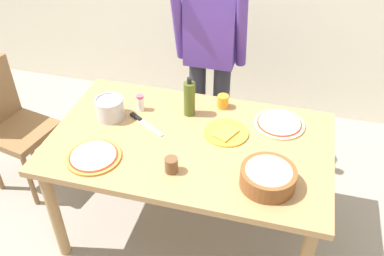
% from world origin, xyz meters
% --- Properties ---
extents(ground, '(8.00, 8.00, 0.00)m').
position_xyz_m(ground, '(0.00, 0.00, 0.00)').
color(ground, gray).
extents(dining_table, '(1.60, 0.96, 0.76)m').
position_xyz_m(dining_table, '(0.00, 0.00, 0.67)').
color(dining_table, '#A37A4C').
rests_on(dining_table, ground).
extents(person_cook, '(0.49, 0.25, 1.62)m').
position_xyz_m(person_cook, '(-0.06, 0.76, 0.94)').
color(person_cook, '#2D2D38').
rests_on(person_cook, ground).
extents(chair_wooden_left, '(0.47, 0.47, 0.95)m').
position_xyz_m(chair_wooden_left, '(-1.32, 0.13, 0.54)').
color(chair_wooden_left, brown).
rests_on(chair_wooden_left, ground).
extents(pizza_raw_on_board, '(0.30, 0.30, 0.02)m').
position_xyz_m(pizza_raw_on_board, '(0.48, 0.28, 0.77)').
color(pizza_raw_on_board, beige).
rests_on(pizza_raw_on_board, dining_table).
extents(pizza_cooked_on_tray, '(0.30, 0.30, 0.02)m').
position_xyz_m(pizza_cooked_on_tray, '(-0.46, -0.28, 0.77)').
color(pizza_cooked_on_tray, '#C67A33').
rests_on(pizza_cooked_on_tray, dining_table).
extents(plate_with_slice, '(0.26, 0.26, 0.02)m').
position_xyz_m(plate_with_slice, '(0.19, 0.11, 0.77)').
color(plate_with_slice, gold).
rests_on(plate_with_slice, dining_table).
extents(popcorn_bowl, '(0.28, 0.28, 0.11)m').
position_xyz_m(popcorn_bowl, '(0.47, -0.24, 0.82)').
color(popcorn_bowl, brown).
rests_on(popcorn_bowl, dining_table).
extents(olive_oil_bottle, '(0.07, 0.07, 0.26)m').
position_xyz_m(olive_oil_bottle, '(-0.07, 0.25, 0.87)').
color(olive_oil_bottle, '#47561E').
rests_on(olive_oil_bottle, dining_table).
extents(steel_pot, '(0.17, 0.17, 0.13)m').
position_xyz_m(steel_pot, '(-0.52, 0.09, 0.83)').
color(steel_pot, '#B7B7BC').
rests_on(steel_pot, dining_table).
extents(cup_orange, '(0.07, 0.07, 0.08)m').
position_xyz_m(cup_orange, '(0.11, 0.37, 0.80)').
color(cup_orange, orange).
rests_on(cup_orange, dining_table).
extents(cup_small_brown, '(0.07, 0.07, 0.08)m').
position_xyz_m(cup_small_brown, '(-0.03, -0.27, 0.80)').
color(cup_small_brown, brown).
rests_on(cup_small_brown, dining_table).
extents(salt_shaker, '(0.04, 0.04, 0.11)m').
position_xyz_m(salt_shaker, '(-0.37, 0.21, 0.81)').
color(salt_shaker, white).
rests_on(salt_shaker, dining_table).
extents(chef_knife, '(0.26, 0.17, 0.02)m').
position_xyz_m(chef_knife, '(-0.32, 0.09, 0.77)').
color(chef_knife, silver).
rests_on(chef_knife, dining_table).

